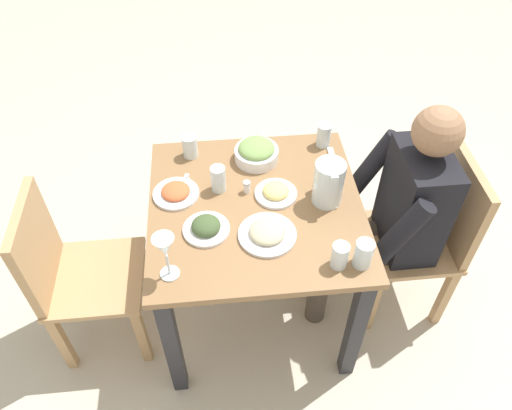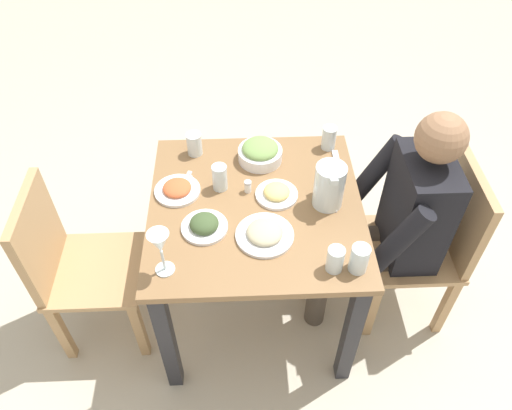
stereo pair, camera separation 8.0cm
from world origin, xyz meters
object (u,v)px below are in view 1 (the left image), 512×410
object	(u,v)px
chair_far	(72,271)
diner_near	(391,213)
plate_fries	(276,192)
wine_glass	(165,249)
plate_dolmas	(206,227)
salad_bowl	(257,152)
salt_shaker	(247,187)
water_glass_by_pitcher	(218,179)
water_glass_far_right	(340,256)
chair_near	(429,232)
water_glass_center	(324,135)
water_pitcher	(328,183)
water_glass_far_left	(190,146)
plate_beans	(267,233)
water_glass_near_left	(363,254)
plate_rice_curry	(176,192)
dining_table	(256,227)

from	to	relation	value
chair_far	diner_near	bearing A→B (deg)	-87.41
plate_fries	wine_glass	size ratio (longest dim) A/B	0.88
plate_dolmas	salad_bowl	bearing A→B (deg)	-30.68
chair_far	salt_shaker	world-z (taller)	chair_far
salad_bowl	plate_fries	distance (m)	0.23
water_glass_by_pitcher	water_glass_far_right	size ratio (longest dim) A/B	1.11
chair_near	water_glass_center	distance (m)	0.64
water_pitcher	water_glass_far_left	bearing A→B (deg)	58.51
diner_near	water_glass_center	distance (m)	0.45
chair_far	plate_dolmas	size ratio (longest dim) A/B	4.75
chair_far	water_glass_far_left	world-z (taller)	chair_far
plate_dolmas	chair_far	bearing A→B (deg)	84.58
water_glass_far_right	salt_shaker	size ratio (longest dim) A/B	1.91
plate_beans	salt_shaker	bearing A→B (deg)	12.81
water_glass_near_left	salt_shaker	world-z (taller)	water_glass_near_left
chair_near	plate_rice_curry	xyz separation A→B (m)	(0.09, 1.09, 0.27)
plate_rice_curry	water_glass_center	size ratio (longest dim) A/B	1.74
water_pitcher	plate_dolmas	bearing A→B (deg)	103.33
plate_beans	dining_table	bearing A→B (deg)	9.29
water_glass_far_right	dining_table	bearing A→B (deg)	39.33
wine_glass	water_glass_far_left	bearing A→B (deg)	-7.20
chair_far	water_glass_center	xyz separation A→B (m)	(0.41, -1.12, 0.31)
water_pitcher	water_glass_near_left	xyz separation A→B (m)	(-0.33, -0.06, -0.04)
plate_rice_curry	water_glass_by_pitcher	size ratio (longest dim) A/B	1.64
water_pitcher	water_glass_near_left	distance (m)	0.34
water_pitcher	plate_fries	size ratio (longest dim) A/B	1.10
plate_dolmas	water_glass_near_left	world-z (taller)	water_glass_near_left
plate_beans	wine_glass	xyz separation A→B (m)	(-0.14, 0.36, 0.12)
water_glass_center	salt_shaker	world-z (taller)	water_glass_center
dining_table	wine_glass	xyz separation A→B (m)	(-0.30, 0.33, 0.27)
water_pitcher	wine_glass	bearing A→B (deg)	116.20
diner_near	water_glass_far_left	world-z (taller)	diner_near
diner_near	plate_fries	world-z (taller)	diner_near
plate_rice_curry	wine_glass	distance (m)	0.41
water_glass_by_pitcher	water_pitcher	bearing A→B (deg)	-104.00
plate_dolmas	plate_fries	world-z (taller)	plate_dolmas
plate_beans	water_glass_near_left	distance (m)	0.36
plate_fries	water_glass_near_left	world-z (taller)	water_glass_near_left
dining_table	chair_far	world-z (taller)	chair_far
plate_beans	water_glass_by_pitcher	distance (m)	0.32
plate_fries	water_glass_by_pitcher	distance (m)	0.24
salad_bowl	water_glass_far_right	xyz separation A→B (m)	(-0.60, -0.23, 0.01)
plate_dolmas	salt_shaker	bearing A→B (deg)	-41.45
salad_bowl	wine_glass	size ratio (longest dim) A/B	0.97
chair_near	salad_bowl	distance (m)	0.85
water_glass_far_left	wine_glass	size ratio (longest dim) A/B	0.52
salad_bowl	wine_glass	world-z (taller)	wine_glass
water_glass_by_pitcher	salad_bowl	bearing A→B (deg)	-45.68
dining_table	water_glass_center	size ratio (longest dim) A/B	7.92
water_pitcher	water_glass_near_left	size ratio (longest dim) A/B	1.68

